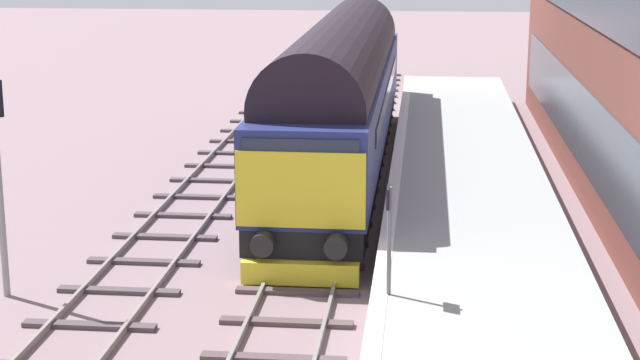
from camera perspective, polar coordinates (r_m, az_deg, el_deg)
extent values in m
plane|color=slate|center=(23.28, -0.49, -4.20)|extent=(140.00, 140.00, 0.00)
cube|color=slate|center=(23.34, -2.24, -3.96)|extent=(0.07, 60.00, 0.15)
cube|color=slate|center=(23.19, 1.28, -4.08)|extent=(0.07, 60.00, 0.15)
cube|color=#4E3F3F|center=(17.85, -2.58, -9.81)|extent=(2.50, 0.26, 0.09)
cube|color=#4E3F3F|center=(19.37, -1.86, -7.86)|extent=(2.50, 0.26, 0.09)
cube|color=#4E3F3F|center=(20.92, -1.25, -6.18)|extent=(2.50, 0.26, 0.09)
cube|color=#4E3F3F|center=(22.48, -0.72, -4.74)|extent=(2.50, 0.26, 0.09)
cube|color=#4E3F3F|center=(24.05, -0.27, -3.49)|extent=(2.50, 0.26, 0.09)
cube|color=#4E3F3F|center=(25.64, 0.13, -2.39)|extent=(2.50, 0.26, 0.09)
cube|color=#4E3F3F|center=(27.24, 0.48, -1.42)|extent=(2.50, 0.26, 0.09)
cube|color=#4E3F3F|center=(28.84, 0.79, -0.55)|extent=(2.50, 0.26, 0.09)
cube|color=#4E3F3F|center=(30.46, 1.07, 0.22)|extent=(2.50, 0.26, 0.09)
cube|color=#4E3F3F|center=(32.07, 1.32, 0.91)|extent=(2.50, 0.26, 0.09)
cube|color=#4E3F3F|center=(33.70, 1.54, 1.54)|extent=(2.50, 0.26, 0.09)
cube|color=#4E3F3F|center=(35.32, 1.75, 2.11)|extent=(2.50, 0.26, 0.09)
cube|color=#4E3F3F|center=(36.95, 1.94, 2.63)|extent=(2.50, 0.26, 0.09)
cube|color=#4E3F3F|center=(38.58, 2.11, 3.10)|extent=(2.50, 0.26, 0.09)
cube|color=#4E3F3F|center=(40.22, 2.27, 3.54)|extent=(2.50, 0.26, 0.09)
cube|color=#4E3F3F|center=(41.86, 2.41, 3.94)|extent=(2.50, 0.26, 0.09)
cube|color=#4E3F3F|center=(43.50, 2.55, 4.32)|extent=(2.50, 0.26, 0.09)
cube|color=#4E3F3F|center=(45.14, 2.67, 4.66)|extent=(2.50, 0.26, 0.09)
cube|color=#4E3F3F|center=(46.79, 2.79, 4.98)|extent=(2.50, 0.26, 0.09)
cube|color=#4E3F3F|center=(48.43, 2.90, 5.28)|extent=(2.50, 0.26, 0.09)
cube|color=#4E3F3F|center=(50.08, 3.00, 5.56)|extent=(2.50, 0.26, 0.09)
cube|color=#4E3F3F|center=(51.73, 3.09, 5.82)|extent=(2.50, 0.26, 0.09)
cube|color=gray|center=(24.10, -10.76, -3.63)|extent=(0.07, 60.00, 0.15)
cube|color=gray|center=(23.73, -7.43, -3.77)|extent=(0.07, 60.00, 0.15)
cube|color=#493E42|center=(19.68, -12.60, -7.83)|extent=(2.50, 0.26, 0.09)
cube|color=#493E42|center=(21.35, -11.03, -6.02)|extent=(2.50, 0.26, 0.09)
cube|color=#493E42|center=(23.05, -9.70, -4.47)|extent=(2.50, 0.26, 0.09)
cube|color=#493E42|center=(24.78, -8.55, -3.13)|extent=(2.50, 0.26, 0.09)
cube|color=#493E42|center=(26.52, -7.56, -1.96)|extent=(2.50, 0.26, 0.09)
cube|color=#493E42|center=(28.29, -6.69, -0.94)|extent=(2.50, 0.26, 0.09)
cube|color=#493E42|center=(30.06, -5.93, -0.04)|extent=(2.50, 0.26, 0.09)
cube|color=#493E42|center=(31.85, -5.25, 0.77)|extent=(2.50, 0.26, 0.09)
cube|color=#493E42|center=(33.65, -4.64, 1.48)|extent=(2.50, 0.26, 0.09)
cube|color=#493E42|center=(35.45, -4.10, 2.12)|extent=(2.50, 0.26, 0.09)
cube|color=#493E42|center=(37.26, -3.61, 2.70)|extent=(2.50, 0.26, 0.09)
cube|color=#493E42|center=(39.08, -3.16, 3.23)|extent=(2.50, 0.26, 0.09)
cube|color=#493E42|center=(40.90, -2.75, 3.71)|extent=(2.50, 0.26, 0.09)
cube|color=#493E42|center=(42.73, -2.38, 4.15)|extent=(2.50, 0.26, 0.09)
cube|color=#493E42|center=(44.56, -2.03, 4.55)|extent=(2.50, 0.26, 0.09)
cube|color=#493E42|center=(46.40, -1.72, 4.92)|extent=(2.50, 0.26, 0.09)
cube|color=#493E42|center=(48.23, -1.42, 5.26)|extent=(2.50, 0.26, 0.09)
cube|color=#493E42|center=(50.08, -1.15, 5.58)|extent=(2.50, 0.26, 0.09)
cube|color=#493E42|center=(51.92, -0.90, 5.87)|extent=(2.50, 0.26, 0.09)
cube|color=#969A9C|center=(23.03, 8.46, -3.25)|extent=(4.00, 44.00, 1.00)
cube|color=white|center=(22.87, 3.87, -1.93)|extent=(0.30, 44.00, 0.01)
cube|color=#30363E|center=(24.70, 15.47, 1.28)|extent=(0.06, 36.29, 2.09)
cube|color=black|center=(30.76, 1.15, 1.83)|extent=(2.56, 19.80, 0.60)
cube|color=navy|center=(30.51, 1.16, 4.32)|extent=(2.70, 19.80, 2.10)
cylinder|color=black|center=(30.33, 1.17, 6.61)|extent=(2.56, 18.22, 2.57)
cube|color=yellow|center=(20.85, -1.09, -0.56)|extent=(2.65, 0.08, 1.58)
cube|color=#232D3D|center=(20.71, -1.09, 1.40)|extent=(2.38, 0.04, 0.64)
cube|color=#232D3D|center=(30.38, 3.75, 4.82)|extent=(0.04, 13.86, 0.44)
cylinder|color=black|center=(21.06, -3.18, -3.55)|extent=(0.48, 0.35, 0.48)
cylinder|color=black|center=(20.88, 0.90, -3.68)|extent=(0.48, 0.35, 0.48)
cube|color=yellow|center=(21.29, -1.09, -5.13)|extent=(2.43, 0.36, 0.47)
cylinder|color=black|center=(23.09, -0.50, -3.00)|extent=(1.64, 1.04, 1.04)
cylinder|color=black|center=(24.13, -0.21, -2.25)|extent=(1.64, 1.04, 1.04)
cylinder|color=black|center=(25.19, 0.05, -1.56)|extent=(1.64, 1.04, 1.04)
cylinder|color=black|center=(36.52, 1.90, 3.26)|extent=(1.64, 1.04, 1.04)
cylinder|color=black|center=(37.60, 2.02, 3.56)|extent=(1.64, 1.04, 1.04)
cylinder|color=black|center=(38.68, 2.13, 3.85)|extent=(1.64, 1.04, 1.04)
cylinder|color=slate|center=(17.73, 3.84, -3.37)|extent=(0.08, 0.08, 1.91)
cube|color=black|center=(17.51, 3.78, -0.95)|extent=(0.05, 0.44, 0.36)
cube|color=white|center=(17.52, 3.69, -0.94)|extent=(0.01, 0.20, 0.24)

